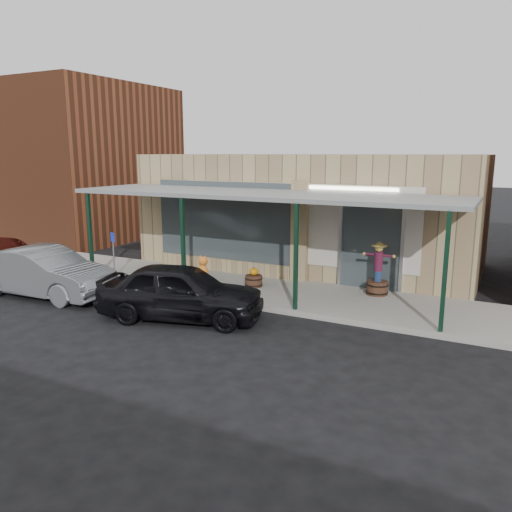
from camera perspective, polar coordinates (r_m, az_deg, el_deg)
The scene contains 10 objects.
ground at distance 12.56m, azimuth -7.11°, elevation -8.22°, with size 120.00×120.00×0.00m, color black.
sidewalk at distance 15.49m, azimuth 0.42°, elevation -3.97°, with size 40.00×3.20×0.15m, color gray.
storefront at distance 19.22m, azimuth 6.61°, elevation 5.16°, with size 12.00×6.25×4.20m.
awning at distance 14.93m, azimuth 0.37°, elevation 6.91°, with size 12.00×3.00×3.04m.
block_buildings_near at distance 19.49m, azimuth 13.44°, elevation 9.95°, with size 61.00×8.00×8.00m.
barrel_scarecrow at distance 15.09m, azimuth 13.74°, elevation -2.31°, with size 0.97×0.65×1.60m.
barrel_pumpkin at distance 15.62m, azimuth -0.26°, elevation -2.70°, with size 0.54×0.54×0.63m.
handicap_sign at distance 17.32m, azimuth -16.00°, elevation 0.82°, with size 0.29×0.15×1.51m.
parked_sedan at distance 13.10m, azimuth -8.56°, elevation -4.03°, with size 4.62×2.79×1.56m.
car_grey at distance 16.30m, azimuth -23.08°, elevation -1.71°, with size 1.57×4.50×1.48m, color slate.
Camera 1 is at (6.74, -9.70, 4.27)m, focal length 35.00 mm.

